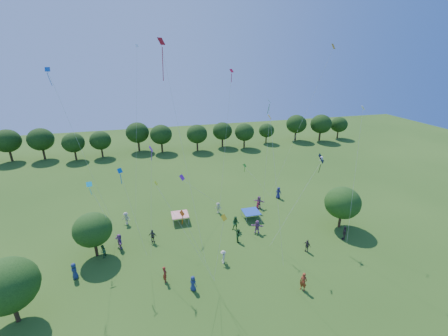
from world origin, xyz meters
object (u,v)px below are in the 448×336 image
near_tree_west (7,285)px  tent_blue (251,212)px  near_tree_east (343,203)px  tent_red_stripe (180,215)px  pirate_kite (320,160)px  red_high_kite (170,87)px  near_tree_north (92,230)px

near_tree_west → tent_blue: bearing=23.6°
near_tree_east → tent_blue: (-10.43, 4.93, -2.48)m
tent_blue → tent_red_stripe: bearing=169.7°
near_tree_west → near_tree_east: size_ratio=1.08×
pirate_kite → red_high_kite: size_ratio=0.43×
near_tree_west → red_high_kite: 21.24m
near_tree_east → tent_blue: size_ratio=2.52×
near_tree_east → tent_red_stripe: near_tree_east is taller
tent_blue → red_high_kite: size_ratio=0.10×
near_tree_east → red_high_kite: size_ratio=0.26×
tent_red_stripe → red_high_kite: red_high_kite is taller
tent_red_stripe → red_high_kite: bearing=-97.1°
tent_blue → pirate_kite: pirate_kite is taller
near_tree_east → pirate_kite: (-4.25, -0.41, 6.25)m
pirate_kite → red_high_kite: bearing=179.4°
near_tree_west → near_tree_east: (35.18, 5.87, -0.27)m
near_tree_north → pirate_kite: 26.45m
near_tree_north → near_tree_east: 29.87m
red_high_kite → near_tree_west: bearing=-158.7°
near_tree_west → tent_red_stripe: size_ratio=2.72×
near_tree_west → pirate_kite: 31.97m
near_tree_west → near_tree_east: near_tree_west is taller
tent_red_stripe → pirate_kite: bearing=-24.3°
pirate_kite → red_high_kite: red_high_kite is taller
tent_blue → red_high_kite: (-10.31, -5.17, 17.28)m
tent_red_stripe → pirate_kite: pirate_kite is taller
near_tree_north → tent_blue: near_tree_north is taller
near_tree_east → pirate_kite: pirate_kite is taller
red_high_kite → tent_red_stripe: bearing=82.9°
near_tree_north → pirate_kite: size_ratio=0.57×
near_tree_west → tent_blue: 27.14m
near_tree_north → tent_blue: (19.39, 3.15, -2.34)m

